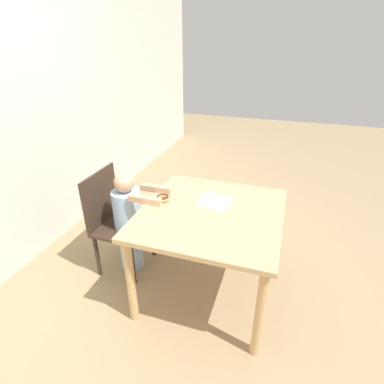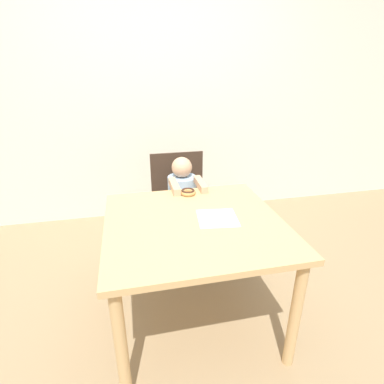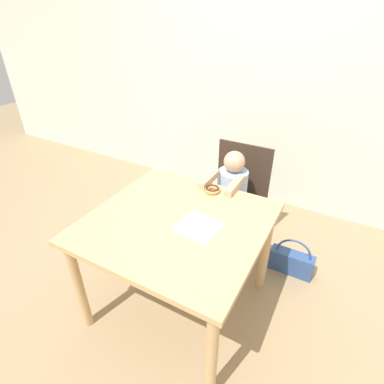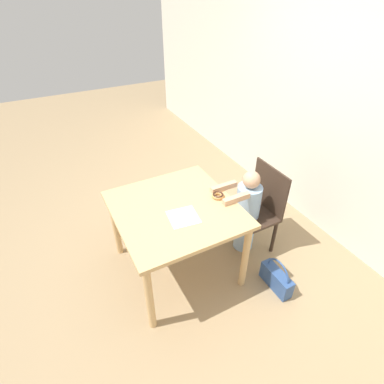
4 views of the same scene
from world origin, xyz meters
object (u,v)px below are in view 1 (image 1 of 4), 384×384
object	(u,v)px
donut	(163,198)
handbag	(161,223)
chair	(116,220)
child_figure	(129,222)

from	to	relation	value
donut	handbag	distance (m)	0.91
chair	child_figure	world-z (taller)	child_figure
child_figure	donut	distance (m)	0.44
chair	child_figure	distance (m)	0.13
handbag	donut	bearing A→B (deg)	-152.82
child_figure	handbag	distance (m)	0.65
child_figure	handbag	size ratio (longest dim) A/B	2.72
child_figure	donut	world-z (taller)	child_figure
child_figure	handbag	xyz separation A→B (m)	(0.55, -0.03, -0.35)
donut	handbag	world-z (taller)	donut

